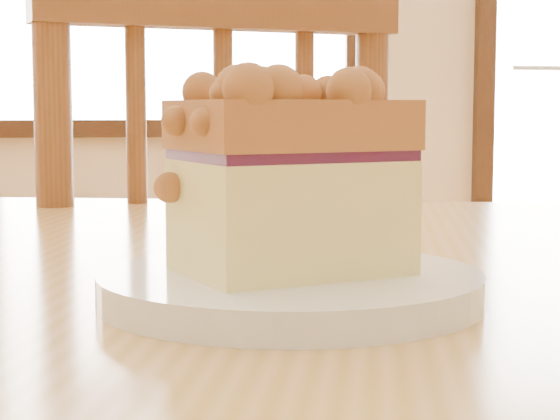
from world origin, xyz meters
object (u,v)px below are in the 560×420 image
(cafe_chair_main, at_px, (183,373))
(cake_slice, at_px, (290,168))
(cafe_table_main, at_px, (228,393))
(plate, at_px, (290,288))

(cafe_chair_main, distance_m, cake_slice, 0.79)
(cake_slice, bearing_deg, cafe_table_main, 79.85)
(plate, xyz_separation_m, cake_slice, (-0.00, 0.00, 0.06))
(cafe_chair_main, xyz_separation_m, plate, (0.00, -0.73, 0.25))
(cafe_chair_main, bearing_deg, plate, 77.32)
(cake_slice, bearing_deg, plate, -105.75)
(plate, bearing_deg, cake_slice, 90.64)
(plate, bearing_deg, cafe_table_main, 96.23)
(cafe_table_main, distance_m, plate, 0.17)
(cafe_table_main, distance_m, cake_slice, 0.21)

